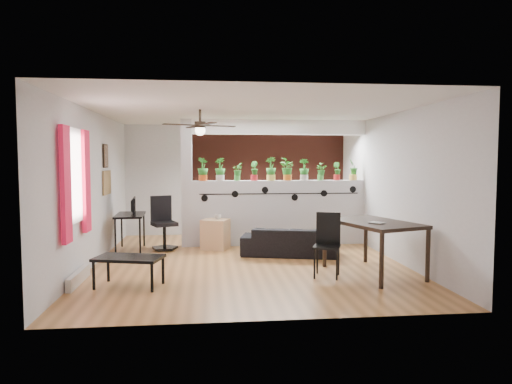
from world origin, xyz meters
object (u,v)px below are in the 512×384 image
(potted_plant_3, at_px, (254,170))
(sofa, at_px, (290,242))
(potted_plant_2, at_px, (237,171))
(folding_chair, at_px, (328,239))
(potted_plant_8, at_px, (337,170))
(office_chair, at_px, (163,226))
(potted_plant_6, at_px, (304,169))
(coffee_table, at_px, (129,260))
(dining_table, at_px, (373,227))
(cube_shelf, at_px, (215,234))
(potted_plant_9, at_px, (353,169))
(computer_desk, at_px, (130,218))
(potted_plant_1, at_px, (220,169))
(cup, at_px, (218,217))
(potted_plant_7, at_px, (321,171))
(potted_plant_4, at_px, (271,168))
(ceiling_fan, at_px, (200,127))
(potted_plant_5, at_px, (288,168))
(potted_plant_0, at_px, (203,169))

(potted_plant_3, xyz_separation_m, sofa, (0.57, -1.07, -1.32))
(potted_plant_2, xyz_separation_m, folding_chair, (1.22, -2.62, -0.97))
(potted_plant_8, height_order, office_chair, potted_plant_8)
(potted_plant_6, relative_size, coffee_table, 0.45)
(potted_plant_2, distance_m, dining_table, 3.34)
(cube_shelf, bearing_deg, potted_plant_2, 58.55)
(office_chair, distance_m, folding_chair, 3.58)
(cube_shelf, bearing_deg, folding_chair, -31.70)
(potted_plant_9, relative_size, dining_table, 0.26)
(potted_plant_9, relative_size, computer_desk, 0.44)
(potted_plant_1, distance_m, potted_plant_2, 0.36)
(cup, relative_size, folding_chair, 0.14)
(potted_plant_8, xyz_separation_m, cup, (-2.52, -0.34, -0.90))
(potted_plant_3, bearing_deg, potted_plant_1, 180.00)
(potted_plant_7, relative_size, coffee_table, 0.36)
(folding_chair, bearing_deg, potted_plant_4, 101.08)
(potted_plant_1, relative_size, potted_plant_8, 1.23)
(sofa, distance_m, folding_chair, 1.61)
(potted_plant_6, relative_size, computer_desk, 0.44)
(potted_plant_1, bearing_deg, office_chair, -166.04)
(cup, height_order, computer_desk, computer_desk)
(ceiling_fan, relative_size, potted_plant_7, 3.25)
(potted_plant_1, height_order, dining_table, potted_plant_1)
(computer_desk, xyz_separation_m, dining_table, (4.06, -2.26, 0.09))
(potted_plant_4, height_order, cup, potted_plant_4)
(potted_plant_8, xyz_separation_m, potted_plant_9, (0.35, 0.00, 0.03))
(office_chair, bearing_deg, potted_plant_4, 7.34)
(computer_desk, height_order, coffee_table, computer_desk)
(sofa, distance_m, computer_desk, 3.15)
(potted_plant_5, bearing_deg, potted_plant_9, 0.00)
(computer_desk, distance_m, office_chair, 0.66)
(potted_plant_1, distance_m, sofa, 2.14)
(cup, bearing_deg, potted_plant_5, 13.09)
(folding_chair, bearing_deg, coffee_table, -173.86)
(potted_plant_1, relative_size, coffee_table, 0.47)
(potted_plant_9, distance_m, cup, 3.04)
(ceiling_fan, height_order, potted_plant_7, ceiling_fan)
(potted_plant_5, height_order, sofa, potted_plant_5)
(potted_plant_4, xyz_separation_m, potted_plant_9, (1.76, 0.00, -0.02))
(potted_plant_3, bearing_deg, potted_plant_4, 0.00)
(ceiling_fan, height_order, potted_plant_9, ceiling_fan)
(potted_plant_0, distance_m, coffee_table, 3.34)
(ceiling_fan, relative_size, potted_plant_3, 2.95)
(potted_plant_5, xyz_separation_m, potted_plant_7, (0.70, 0.00, -0.05))
(ceiling_fan, height_order, cube_shelf, ceiling_fan)
(sofa, bearing_deg, potted_plant_6, -101.08)
(potted_plant_0, xyz_separation_m, coffee_table, (-1.01, -2.94, -1.22))
(potted_plant_8, bearing_deg, potted_plant_7, 180.00)
(potted_plant_8, height_order, coffee_table, potted_plant_8)
(cube_shelf, relative_size, office_chair, 0.57)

